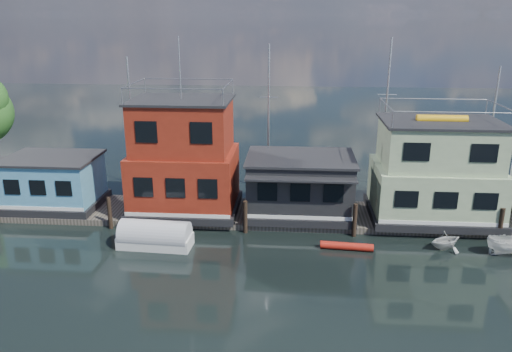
# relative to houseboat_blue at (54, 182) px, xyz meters

# --- Properties ---
(ground) EXTENTS (160.00, 160.00, 0.00)m
(ground) POSITION_rel_houseboat_blue_xyz_m (18.00, -12.00, -2.21)
(ground) COLOR black
(ground) RESTS_ON ground
(dock) EXTENTS (48.00, 5.00, 0.40)m
(dock) POSITION_rel_houseboat_blue_xyz_m (18.00, 0.00, -2.01)
(dock) COLOR #595147
(dock) RESTS_ON ground
(houseboat_blue) EXTENTS (6.40, 4.90, 3.66)m
(houseboat_blue) POSITION_rel_houseboat_blue_xyz_m (0.00, 0.00, 0.00)
(houseboat_blue) COLOR black
(houseboat_blue) RESTS_ON dock
(houseboat_red) EXTENTS (7.40, 5.90, 11.86)m
(houseboat_red) POSITION_rel_houseboat_blue_xyz_m (9.50, 0.00, 1.90)
(houseboat_red) COLOR black
(houseboat_red) RESTS_ON dock
(houseboat_dark) EXTENTS (7.40, 6.10, 4.06)m
(houseboat_dark) POSITION_rel_houseboat_blue_xyz_m (17.50, -0.02, 0.21)
(houseboat_dark) COLOR black
(houseboat_dark) RESTS_ON dock
(houseboat_green) EXTENTS (8.40, 5.90, 7.03)m
(houseboat_green) POSITION_rel_houseboat_blue_xyz_m (26.50, 0.00, 1.34)
(houseboat_green) COLOR black
(houseboat_green) RESTS_ON dock
(pilings) EXTENTS (42.28, 0.28, 2.20)m
(pilings) POSITION_rel_houseboat_blue_xyz_m (17.67, -2.80, -1.11)
(pilings) COLOR #2D2116
(pilings) RESTS_ON ground
(background_masts) EXTENTS (36.40, 0.16, 12.00)m
(background_masts) POSITION_rel_houseboat_blue_xyz_m (22.76, 6.00, 3.35)
(background_masts) COLOR silver
(background_masts) RESTS_ON ground
(dinghy_white) EXTENTS (2.76, 2.63, 1.14)m
(dinghy_white) POSITION_rel_houseboat_blue_xyz_m (26.33, -4.16, -1.64)
(dinghy_white) COLOR beige
(dinghy_white) RESTS_ON ground
(red_kayak) EXTENTS (3.19, 0.72, 0.46)m
(red_kayak) POSITION_rel_houseboat_blue_xyz_m (20.35, -4.80, -1.97)
(red_kayak) COLOR red
(red_kayak) RESTS_ON ground
(tarp_runabout) EXTENTS (4.54, 2.03, 1.80)m
(tarp_runabout) POSITION_rel_houseboat_blue_xyz_m (8.70, -5.26, -1.53)
(tarp_runabout) COLOR silver
(tarp_runabout) RESTS_ON ground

